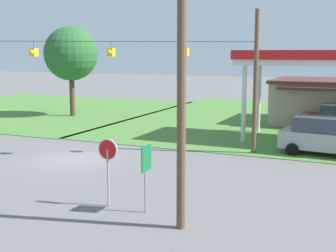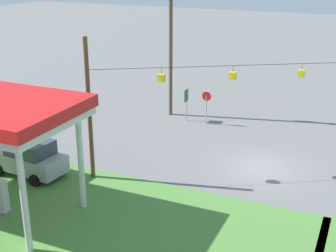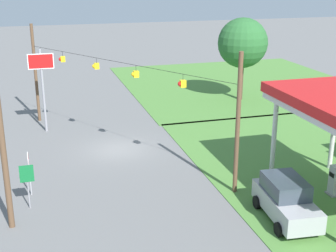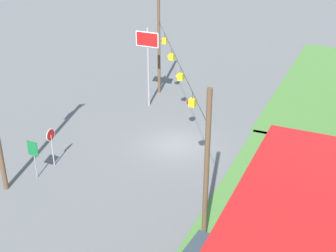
% 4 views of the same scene
% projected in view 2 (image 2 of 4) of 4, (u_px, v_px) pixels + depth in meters
% --- Properties ---
extents(ground_plane, '(160.00, 160.00, 0.00)m').
position_uv_depth(ground_plane, '(260.00, 168.00, 27.05)').
color(ground_plane, slate).
extents(fuel_pump_near, '(0.71, 0.56, 1.71)m').
position_uv_depth(fuel_pump_near, '(2.00, 197.00, 22.07)').
color(fuel_pump_near, gray).
rests_on(fuel_pump_near, ground).
extents(car_at_pumps_front, '(4.53, 2.40, 2.08)m').
position_uv_depth(car_at_pumps_front, '(29.00, 157.00, 25.85)').
color(car_at_pumps_front, '#9E9EA3').
rests_on(car_at_pumps_front, ground).
extents(stop_sign_roadside, '(0.80, 0.08, 2.50)m').
position_uv_depth(stop_sign_roadside, '(206.00, 100.00, 33.47)').
color(stop_sign_roadside, '#99999E').
rests_on(stop_sign_roadside, ground).
extents(route_sign, '(0.10, 0.70, 2.40)m').
position_uv_depth(route_sign, '(186.00, 98.00, 34.19)').
color(route_sign, gray).
rests_on(route_sign, ground).
extents(utility_pole_main, '(2.20, 0.44, 10.94)m').
position_uv_depth(utility_pole_main, '(170.00, 35.00, 34.05)').
color(utility_pole_main, brown).
rests_on(utility_pole_main, ground).
extents(signal_span_gantry, '(16.59, 10.24, 7.77)m').
position_uv_depth(signal_span_gantry, '(266.00, 97.00, 25.60)').
color(signal_span_gantry, brown).
rests_on(signal_span_gantry, ground).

